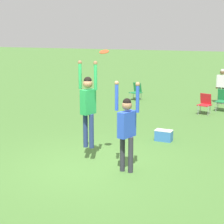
% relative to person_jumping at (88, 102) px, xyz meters
% --- Properties ---
extents(ground_plane, '(120.00, 120.00, 0.00)m').
position_rel_person_jumping_xyz_m(ground_plane, '(0.30, -0.27, -1.53)').
color(ground_plane, '#477533').
extents(person_jumping, '(0.54, 0.42, 2.21)m').
position_rel_person_jumping_xyz_m(person_jumping, '(0.00, 0.00, 0.00)').
color(person_jumping, navy).
rests_on(person_jumping, ground_plane).
extents(person_defending, '(0.62, 0.50, 2.15)m').
position_rel_person_jumping_xyz_m(person_defending, '(1.19, -0.32, -0.38)').
color(person_defending, '#2D2D38').
rests_on(person_defending, ground_plane).
extents(frisbee, '(0.23, 0.22, 0.09)m').
position_rel_person_jumping_xyz_m(frisbee, '(0.46, -0.02, 1.25)').
color(frisbee, '#E04C23').
extents(camping_chair_0, '(0.63, 0.68, 0.83)m').
position_rel_person_jumping_xyz_m(camping_chair_0, '(-2.17, 8.81, -1.06)').
color(camping_chair_0, gray).
rests_on(camping_chair_0, ground_plane).
extents(camping_chair_1, '(0.63, 0.68, 0.89)m').
position_rel_person_jumping_xyz_m(camping_chair_1, '(2.09, 7.89, -1.01)').
color(camping_chair_1, gray).
rests_on(camping_chair_1, ground_plane).
extents(camping_chair_2, '(0.56, 0.60, 0.82)m').
position_rel_person_jumping_xyz_m(camping_chair_2, '(1.53, 6.94, -1.05)').
color(camping_chair_2, gray).
rests_on(camping_chair_2, ground_plane).
extents(person_spectator_near, '(0.53, 0.24, 1.61)m').
position_rel_person_jumping_xyz_m(person_spectator_near, '(1.74, 9.47, -0.58)').
color(person_spectator_near, '#4C4C51').
rests_on(person_spectator_near, ground_plane).
extents(cooler_box, '(0.52, 0.29, 0.34)m').
position_rel_person_jumping_xyz_m(cooler_box, '(1.20, 2.53, -1.36)').
color(cooler_box, '#336BB7').
rests_on(cooler_box, ground_plane).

